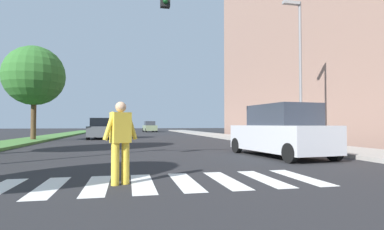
{
  "coord_description": "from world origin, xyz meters",
  "views": [
    {
      "loc": [
        -0.77,
        1.51,
        1.22
      ],
      "look_at": [
        2.96,
        19.04,
        1.77
      ],
      "focal_mm": 28.65,
      "sensor_mm": 36.0,
      "label": 1
    }
  ],
  "objects_px": {
    "pedestrian_performer": "(121,139)",
    "sedan_far_horizon": "(150,127)",
    "suv_crossing": "(280,132)",
    "sedan_midblock": "(101,129)",
    "tree_far": "(34,76)",
    "sedan_distant": "(106,128)",
    "street_lamp_right": "(299,60)"
  },
  "relations": [
    {
      "from": "pedestrian_performer",
      "to": "sedan_far_horizon",
      "type": "height_order",
      "value": "sedan_far_horizon"
    },
    {
      "from": "suv_crossing",
      "to": "sedan_midblock",
      "type": "relative_size",
      "value": 1.05
    },
    {
      "from": "tree_far",
      "to": "suv_crossing",
      "type": "relative_size",
      "value": 1.41
    },
    {
      "from": "tree_far",
      "to": "sedan_distant",
      "type": "bearing_deg",
      "value": 76.49
    },
    {
      "from": "sedan_midblock",
      "to": "suv_crossing",
      "type": "bearing_deg",
      "value": -64.22
    },
    {
      "from": "suv_crossing",
      "to": "sedan_midblock",
      "type": "xyz_separation_m",
      "value": [
        -7.83,
        16.2,
        -0.12
      ]
    },
    {
      "from": "suv_crossing",
      "to": "sedan_midblock",
      "type": "bearing_deg",
      "value": 115.78
    },
    {
      "from": "tree_far",
      "to": "sedan_far_horizon",
      "type": "height_order",
      "value": "tree_far"
    },
    {
      "from": "sedan_distant",
      "to": "sedan_far_horizon",
      "type": "height_order",
      "value": "sedan_far_horizon"
    },
    {
      "from": "street_lamp_right",
      "to": "sedan_midblock",
      "type": "distance_m",
      "value": 17.03
    },
    {
      "from": "suv_crossing",
      "to": "sedan_distant",
      "type": "height_order",
      "value": "suv_crossing"
    },
    {
      "from": "sedan_distant",
      "to": "sedan_far_horizon",
      "type": "bearing_deg",
      "value": 57.31
    },
    {
      "from": "street_lamp_right",
      "to": "sedan_distant",
      "type": "relative_size",
      "value": 1.76
    },
    {
      "from": "tree_far",
      "to": "street_lamp_right",
      "type": "bearing_deg",
      "value": -32.07
    },
    {
      "from": "street_lamp_right",
      "to": "sedan_distant",
      "type": "height_order",
      "value": "street_lamp_right"
    },
    {
      "from": "tree_far",
      "to": "pedestrian_performer",
      "type": "relative_size",
      "value": 3.99
    },
    {
      "from": "sedan_midblock",
      "to": "sedan_far_horizon",
      "type": "relative_size",
      "value": 0.99
    },
    {
      "from": "tree_far",
      "to": "sedan_midblock",
      "type": "distance_m",
      "value": 6.66
    },
    {
      "from": "sedan_midblock",
      "to": "street_lamp_right",
      "type": "bearing_deg",
      "value": -49.26
    },
    {
      "from": "pedestrian_performer",
      "to": "sedan_far_horizon",
      "type": "relative_size",
      "value": 0.37
    },
    {
      "from": "suv_crossing",
      "to": "pedestrian_performer",
      "type": "bearing_deg",
      "value": -143.74
    },
    {
      "from": "street_lamp_right",
      "to": "suv_crossing",
      "type": "bearing_deg",
      "value": -129.77
    },
    {
      "from": "tree_far",
      "to": "pedestrian_performer",
      "type": "height_order",
      "value": "tree_far"
    },
    {
      "from": "suv_crossing",
      "to": "sedan_far_horizon",
      "type": "distance_m",
      "value": 39.43
    },
    {
      "from": "sedan_far_horizon",
      "to": "street_lamp_right",
      "type": "bearing_deg",
      "value": -81.86
    },
    {
      "from": "suv_crossing",
      "to": "sedan_distant",
      "type": "distance_m",
      "value": 30.77
    },
    {
      "from": "street_lamp_right",
      "to": "sedan_midblock",
      "type": "bearing_deg",
      "value": 130.74
    },
    {
      "from": "sedan_far_horizon",
      "to": "sedan_distant",
      "type": "bearing_deg",
      "value": -122.69
    },
    {
      "from": "street_lamp_right",
      "to": "pedestrian_performer",
      "type": "bearing_deg",
      "value": -138.24
    },
    {
      "from": "sedan_midblock",
      "to": "sedan_far_horizon",
      "type": "distance_m",
      "value": 23.87
    },
    {
      "from": "suv_crossing",
      "to": "sedan_far_horizon",
      "type": "height_order",
      "value": "suv_crossing"
    },
    {
      "from": "suv_crossing",
      "to": "sedan_distant",
      "type": "bearing_deg",
      "value": 105.77
    }
  ]
}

